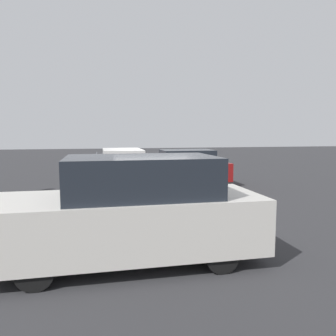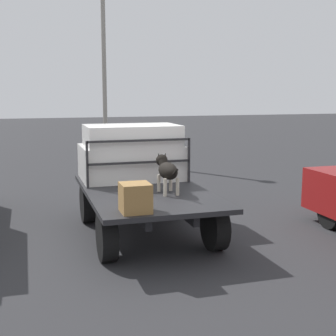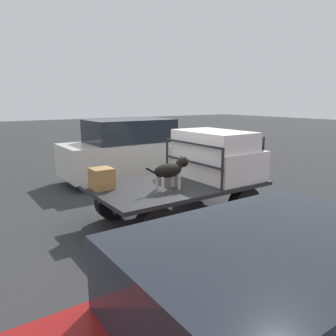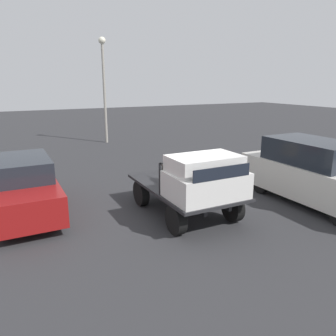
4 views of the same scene
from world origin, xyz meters
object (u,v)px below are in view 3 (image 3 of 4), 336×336
dog (171,170)px  parked_pickup_far (135,150)px  flatbed_truck (178,194)px  parked_sedan (281,327)px  cargo_crate (102,178)px

dog → parked_pickup_far: bearing=77.4°
dog → flatbed_truck: bearing=44.4°
dog → parked_pickup_far: 4.59m
parked_sedan → flatbed_truck: bearing=70.2°
dog → parked_sedan: parked_sedan is taller
cargo_crate → parked_sedan: parked_sedan is taller
cargo_crate → parked_pickup_far: parked_pickup_far is taller
parked_sedan → parked_pickup_far: (3.17, 8.19, 0.15)m
flatbed_truck → parked_pickup_far: (1.15, 4.02, 0.37)m
flatbed_truck → parked_pickup_far: bearing=74.0°
dog → parked_pickup_far: parked_pickup_far is taller
parked_pickup_far → dog: bearing=-102.1°
cargo_crate → parked_sedan: 4.72m
dog → cargo_crate: (-1.14, 0.82, -0.19)m
parked_sedan → cargo_crate: bearing=90.1°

